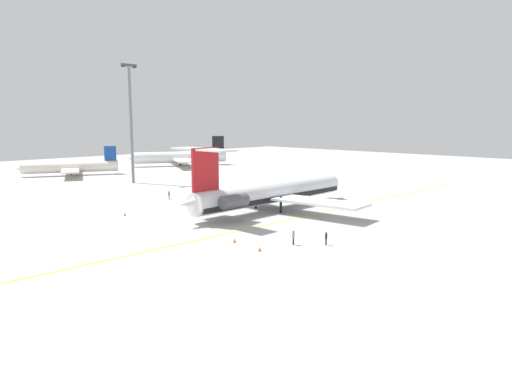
{
  "coord_description": "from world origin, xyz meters",
  "views": [
    {
      "loc": [
        -54.75,
        -42.11,
        15.27
      ],
      "look_at": [
        3.88,
        16.06,
        2.66
      ],
      "focal_mm": 32.93,
      "sensor_mm": 36.0,
      "label": 1
    }
  ],
  "objects_px": {
    "ground_crew_portside": "(169,194)",
    "safety_cone_tail": "(260,249)",
    "ground_crew_near_tail": "(293,236)",
    "safety_cone_nose": "(125,214)",
    "airliner_mid_left": "(68,167)",
    "safety_cone_wingtip": "(235,240)",
    "main_jetliner": "(268,193)",
    "airliner_mid_right": "(177,157)",
    "ground_crew_near_nose": "(326,237)",
    "light_mast": "(131,119)"
  },
  "relations": [
    {
      "from": "ground_crew_near_tail",
      "to": "ground_crew_portside",
      "type": "bearing_deg",
      "value": -17.54
    },
    {
      "from": "ground_crew_near_tail",
      "to": "safety_cone_nose",
      "type": "bearing_deg",
      "value": 5.14
    },
    {
      "from": "ground_crew_near_tail",
      "to": "main_jetliner",
      "type": "bearing_deg",
      "value": -43.63
    },
    {
      "from": "main_jetliner",
      "to": "safety_cone_nose",
      "type": "bearing_deg",
      "value": 145.09
    },
    {
      "from": "airliner_mid_left",
      "to": "safety_cone_wingtip",
      "type": "height_order",
      "value": "airliner_mid_left"
    },
    {
      "from": "ground_crew_near_nose",
      "to": "safety_cone_nose",
      "type": "distance_m",
      "value": 34.98
    },
    {
      "from": "main_jetliner",
      "to": "light_mast",
      "type": "xyz_separation_m",
      "value": [
        2.81,
        48.51,
        12.46
      ]
    },
    {
      "from": "safety_cone_wingtip",
      "to": "ground_crew_portside",
      "type": "bearing_deg",
      "value": 68.35
    },
    {
      "from": "ground_crew_portside",
      "to": "safety_cone_wingtip",
      "type": "xyz_separation_m",
      "value": [
        -13.16,
        -33.16,
        -0.76
      ]
    },
    {
      "from": "airliner_mid_left",
      "to": "safety_cone_wingtip",
      "type": "distance_m",
      "value": 88.55
    },
    {
      "from": "safety_cone_wingtip",
      "to": "safety_cone_tail",
      "type": "relative_size",
      "value": 1.0
    },
    {
      "from": "airliner_mid_left",
      "to": "safety_cone_tail",
      "type": "bearing_deg",
      "value": 104.04
    },
    {
      "from": "ground_crew_near_tail",
      "to": "light_mast",
      "type": "relative_size",
      "value": 0.06
    },
    {
      "from": "ground_crew_portside",
      "to": "light_mast",
      "type": "distance_m",
      "value": 31.71
    },
    {
      "from": "airliner_mid_right",
      "to": "safety_cone_wingtip",
      "type": "bearing_deg",
      "value": 85.11
    },
    {
      "from": "safety_cone_tail",
      "to": "light_mast",
      "type": "bearing_deg",
      "value": 71.4
    },
    {
      "from": "safety_cone_nose",
      "to": "light_mast",
      "type": "distance_m",
      "value": 44.39
    },
    {
      "from": "ground_crew_near_nose",
      "to": "ground_crew_portside",
      "type": "xyz_separation_m",
      "value": [
        6.06,
        42.14,
        -0.06
      ]
    },
    {
      "from": "airliner_mid_right",
      "to": "ground_crew_portside",
      "type": "relative_size",
      "value": 19.28
    },
    {
      "from": "airliner_mid_left",
      "to": "ground_crew_portside",
      "type": "xyz_separation_m",
      "value": [
        -3.48,
        -53.78,
        -1.33
      ]
    },
    {
      "from": "main_jetliner",
      "to": "ground_crew_portside",
      "type": "relative_size",
      "value": 23.72
    },
    {
      "from": "airliner_mid_left",
      "to": "light_mast",
      "type": "bearing_deg",
      "value": 124.58
    },
    {
      "from": "ground_crew_near_nose",
      "to": "ground_crew_portside",
      "type": "bearing_deg",
      "value": 100.9
    },
    {
      "from": "safety_cone_tail",
      "to": "light_mast",
      "type": "height_order",
      "value": "light_mast"
    },
    {
      "from": "main_jetliner",
      "to": "safety_cone_tail",
      "type": "relative_size",
      "value": 70.65
    },
    {
      "from": "ground_crew_near_nose",
      "to": "ground_crew_near_tail",
      "type": "relative_size",
      "value": 0.94
    },
    {
      "from": "main_jetliner",
      "to": "ground_crew_near_nose",
      "type": "distance_m",
      "value": 23.64
    },
    {
      "from": "airliner_mid_left",
      "to": "safety_cone_wingtip",
      "type": "bearing_deg",
      "value": 103.82
    },
    {
      "from": "airliner_mid_left",
      "to": "ground_crew_near_tail",
      "type": "xyz_separation_m",
      "value": [
        -12.28,
        -92.95,
        -1.2
      ]
    },
    {
      "from": "ground_crew_portside",
      "to": "safety_cone_nose",
      "type": "distance_m",
      "value": 16.46
    },
    {
      "from": "airliner_mid_right",
      "to": "light_mast",
      "type": "bearing_deg",
      "value": 67.18
    },
    {
      "from": "light_mast",
      "to": "ground_crew_near_tail",
      "type": "bearing_deg",
      "value": -104.38
    },
    {
      "from": "airliner_mid_right",
      "to": "ground_crew_near_nose",
      "type": "relative_size",
      "value": 18.26
    },
    {
      "from": "airliner_mid_right",
      "to": "ground_crew_near_nose",
      "type": "xyz_separation_m",
      "value": [
        -48.14,
        -97.75,
        -1.84
      ]
    },
    {
      "from": "airliner_mid_right",
      "to": "safety_cone_wingtip",
      "type": "xyz_separation_m",
      "value": [
        -55.24,
        -88.78,
        -2.66
      ]
    },
    {
      "from": "ground_crew_portside",
      "to": "safety_cone_tail",
      "type": "relative_size",
      "value": 2.98
    },
    {
      "from": "ground_crew_near_nose",
      "to": "airliner_mid_right",
      "type": "bearing_deg",
      "value": 82.86
    },
    {
      "from": "ground_crew_near_tail",
      "to": "safety_cone_tail",
      "type": "distance_m",
      "value": 5.14
    },
    {
      "from": "ground_crew_near_tail",
      "to": "airliner_mid_left",
      "type": "bearing_deg",
      "value": -12.4
    },
    {
      "from": "main_jetliner",
      "to": "light_mast",
      "type": "distance_m",
      "value": 50.16
    },
    {
      "from": "safety_cone_wingtip",
      "to": "light_mast",
      "type": "height_order",
      "value": "light_mast"
    },
    {
      "from": "airliner_mid_left",
      "to": "ground_crew_near_tail",
      "type": "distance_m",
      "value": 93.77
    },
    {
      "from": "airliner_mid_right",
      "to": "safety_cone_tail",
      "type": "bearing_deg",
      "value": 86.24
    },
    {
      "from": "main_jetliner",
      "to": "safety_cone_tail",
      "type": "distance_m",
      "value": 25.54
    },
    {
      "from": "airliner_mid_left",
      "to": "ground_crew_portside",
      "type": "bearing_deg",
      "value": 110.96
    },
    {
      "from": "airliner_mid_left",
      "to": "airliner_mid_right",
      "type": "relative_size",
      "value": 0.82
    },
    {
      "from": "ground_crew_near_tail",
      "to": "ground_crew_portside",
      "type": "relative_size",
      "value": 1.12
    },
    {
      "from": "ground_crew_near_tail",
      "to": "safety_cone_wingtip",
      "type": "bearing_deg",
      "value": 31.12
    },
    {
      "from": "ground_crew_near_nose",
      "to": "ground_crew_near_tail",
      "type": "distance_m",
      "value": 4.03
    },
    {
      "from": "airliner_mid_left",
      "to": "safety_cone_nose",
      "type": "height_order",
      "value": "airliner_mid_left"
    }
  ]
}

